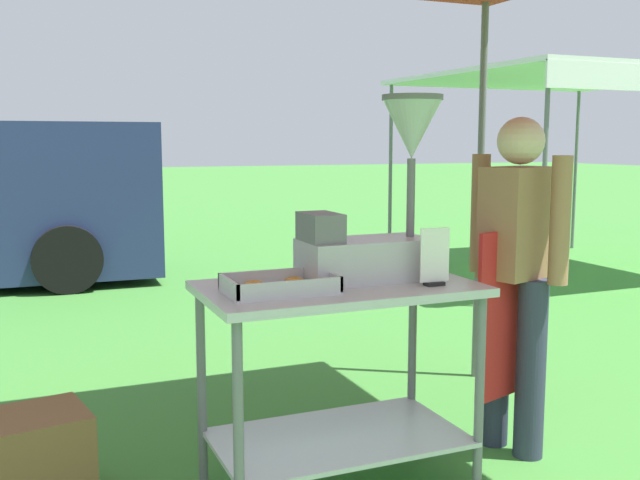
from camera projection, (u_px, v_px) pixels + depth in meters
name	position (u px, v px, depth m)	size (l,w,h in m)	color
ground_plane	(120.00, 283.00, 7.81)	(70.00, 70.00, 0.00)	#3D7F33
donut_cart	(338.00, 344.00, 3.11)	(1.15, 0.67, 0.90)	#B7B7BC
donut_tray	(280.00, 287.00, 2.90)	(0.43, 0.27, 0.07)	#B7B7BC
donut_fryer	(379.00, 210.00, 3.15)	(0.63, 0.28, 0.80)	#B7B7BC
menu_sign	(435.00, 261.00, 3.04)	(0.13, 0.05, 0.24)	black
vendor	(516.00, 268.00, 3.46)	(0.47, 0.53, 1.61)	#2D3347
supply_crate	(25.00, 462.00, 2.98)	(0.55, 0.45, 0.40)	brown
neighbour_tent	(571.00, 81.00, 8.14)	(3.12, 3.06, 2.23)	slate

